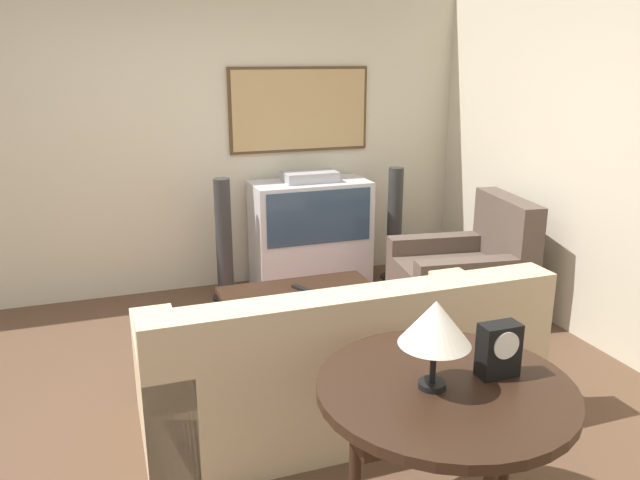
% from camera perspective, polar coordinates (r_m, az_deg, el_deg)
% --- Properties ---
extents(ground_plane, '(12.00, 12.00, 0.00)m').
position_cam_1_polar(ground_plane, '(3.98, -7.19, -14.45)').
color(ground_plane, brown).
extents(wall_back, '(12.00, 0.10, 2.70)m').
position_cam_1_polar(wall_back, '(5.57, -12.33, 9.02)').
color(wall_back, beige).
rests_on(wall_back, ground_plane).
extents(wall_right, '(0.06, 12.00, 2.70)m').
position_cam_1_polar(wall_right, '(4.76, 24.97, 6.62)').
color(wall_right, beige).
rests_on(wall_right, ground_plane).
extents(area_rug, '(1.97, 1.44, 0.01)m').
position_cam_1_polar(area_rug, '(4.73, -0.89, -8.99)').
color(area_rug, brown).
rests_on(area_rug, ground_plane).
extents(tv, '(1.04, 0.51, 1.06)m').
position_cam_1_polar(tv, '(5.65, -0.88, 0.65)').
color(tv, silver).
rests_on(tv, ground_plane).
extents(couch, '(2.21, 0.97, 0.90)m').
position_cam_1_polar(couch, '(3.66, 1.70, -11.56)').
color(couch, '#CCB289').
rests_on(couch, ground_plane).
extents(armchair, '(1.06, 0.95, 0.97)m').
position_cam_1_polar(armchair, '(5.16, 12.99, -3.58)').
color(armchair, brown).
rests_on(armchair, ground_plane).
extents(coffee_table, '(1.11, 0.49, 0.43)m').
position_cam_1_polar(coffee_table, '(4.52, -2.02, -5.06)').
color(coffee_table, black).
rests_on(coffee_table, ground_plane).
extents(console_table, '(1.04, 1.04, 0.78)m').
position_cam_1_polar(console_table, '(2.63, 11.37, -14.14)').
color(console_table, black).
rests_on(console_table, ground_plane).
extents(table_lamp, '(0.28, 0.28, 0.37)m').
position_cam_1_polar(table_lamp, '(2.44, 10.50, -7.58)').
color(table_lamp, black).
rests_on(table_lamp, console_table).
extents(mantel_clock, '(0.17, 0.10, 0.23)m').
position_cam_1_polar(mantel_clock, '(2.66, 16.02, -9.63)').
color(mantel_clock, black).
rests_on(mantel_clock, console_table).
extents(remote, '(0.11, 0.16, 0.02)m').
position_cam_1_polar(remote, '(4.49, -1.75, -4.45)').
color(remote, black).
rests_on(remote, coffee_table).
extents(speaker_tower_left, '(0.24, 0.24, 1.07)m').
position_cam_1_polar(speaker_tower_left, '(5.38, -8.76, -0.29)').
color(speaker_tower_left, black).
rests_on(speaker_tower_left, ground_plane).
extents(speaker_tower_right, '(0.24, 0.24, 1.07)m').
position_cam_1_polar(speaker_tower_right, '(5.88, 6.81, 1.21)').
color(speaker_tower_right, black).
rests_on(speaker_tower_right, ground_plane).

